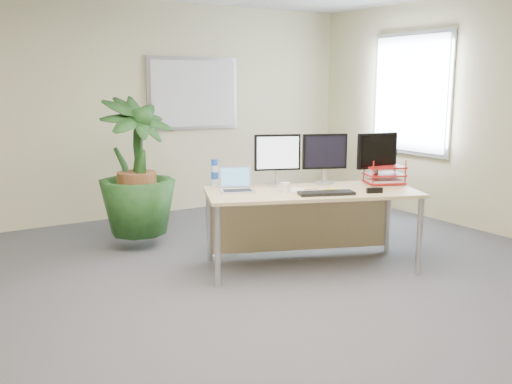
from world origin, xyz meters
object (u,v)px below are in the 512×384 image
floor_plant (137,176)px  monitor_right (325,155)px  monitor_left (277,156)px  laptop (236,185)px  desk (308,204)px

floor_plant → monitor_right: floor_plant is taller
monitor_left → laptop: monitor_left is taller
floor_plant → laptop: floor_plant is taller
desk → floor_plant: size_ratio=1.38×
monitor_right → laptop: 0.93m
laptop → monitor_left: bearing=2.3°
monitor_left → monitor_right: size_ratio=1.01×
desk → laptop: (-0.63, 0.24, 0.21)m
desk → laptop: laptop is taller
laptop → monitor_right: bearing=-9.1°
monitor_right → laptop: (-0.89, 0.14, -0.22)m
monitor_left → desk: bearing=-56.3°
desk → floor_plant: floor_plant is taller
monitor_left → laptop: 0.51m
floor_plant → laptop: size_ratio=3.99×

